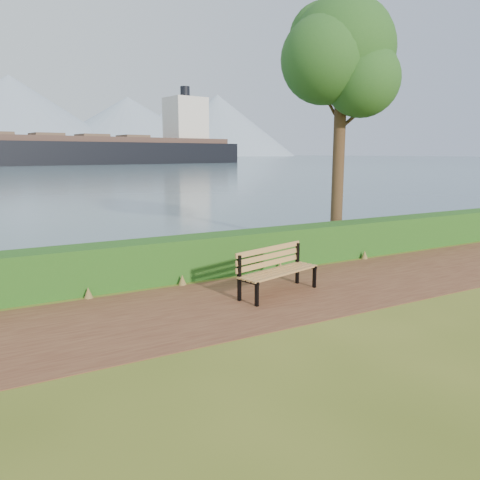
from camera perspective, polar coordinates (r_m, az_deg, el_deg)
ground at (r=9.63m, az=3.73°, el=-7.58°), size 140.00×140.00×0.00m
path at (r=9.87m, az=2.79°, el=-7.08°), size 40.00×3.40×0.01m
hedge at (r=11.70m, az=-3.10°, el=-1.77°), size 32.00×0.85×1.00m
bench at (r=10.08m, az=4.32°, el=-3.32°), size 2.09×1.10×1.01m
tree at (r=15.19m, az=12.38°, el=21.03°), size 4.04×3.33×7.82m
cargo_ship at (r=131.88m, az=-15.17°, el=10.48°), size 80.75×24.65×24.22m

